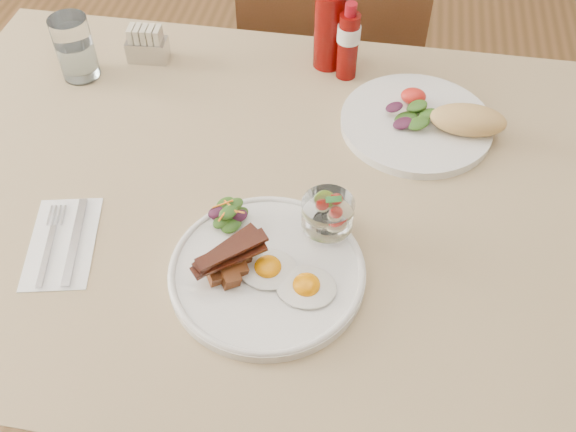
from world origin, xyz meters
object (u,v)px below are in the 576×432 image
at_px(chair_far, 333,66).
at_px(table, 289,227).
at_px(sugar_caddy, 147,46).
at_px(fruit_cup, 328,214).
at_px(ketchup_bottle, 329,29).
at_px(hot_sauce_bottle, 348,42).
at_px(water_glass, 76,51).
at_px(main_plate, 267,272).
at_px(second_plate, 429,121).

bearing_deg(chair_far, table, -90.00).
bearing_deg(sugar_caddy, fruit_cup, -48.37).
bearing_deg(table, chair_far, 90.00).
bearing_deg(sugar_caddy, ketchup_bottle, 3.17).
height_order(hot_sauce_bottle, sugar_caddy, hot_sauce_bottle).
height_order(table, water_glass, water_glass).
bearing_deg(main_plate, ketchup_bottle, 87.82).
relative_size(main_plate, water_glass, 2.32).
distance_m(fruit_cup, ketchup_bottle, 0.44).
height_order(chair_far, ketchup_bottle, chair_far).
distance_m(chair_far, second_plate, 0.57).
height_order(chair_far, sugar_caddy, chair_far).
relative_size(second_plate, hot_sauce_bottle, 1.90).
distance_m(table, sugar_caddy, 0.47).
distance_m(main_plate, ketchup_bottle, 0.52).
relative_size(hot_sauce_bottle, water_glass, 1.26).
height_order(main_plate, second_plate, second_plate).
bearing_deg(hot_sauce_bottle, chair_far, 99.14).
bearing_deg(main_plate, hot_sauce_bottle, 83.12).
xyz_separation_m(table, hot_sauce_bottle, (0.06, 0.32, 0.16)).
xyz_separation_m(main_plate, second_plate, (0.22, 0.36, 0.01)).
relative_size(table, fruit_cup, 17.28).
xyz_separation_m(second_plate, ketchup_bottle, (-0.20, 0.16, 0.06)).
relative_size(sugar_caddy, water_glass, 0.66).
distance_m(table, hot_sauce_bottle, 0.36).
xyz_separation_m(table, water_glass, (-0.44, 0.24, 0.14)).
bearing_deg(main_plate, fruit_cup, 47.30).
bearing_deg(table, fruit_cup, -51.45).
distance_m(table, second_plate, 0.30).
relative_size(table, second_plate, 4.64).
relative_size(ketchup_bottle, sugar_caddy, 2.11).
distance_m(fruit_cup, sugar_caddy, 0.56).
bearing_deg(second_plate, table, -138.37).
bearing_deg(hot_sauce_bottle, main_plate, -96.88).
xyz_separation_m(table, fruit_cup, (0.07, -0.09, 0.15)).
height_order(chair_far, fruit_cup, chair_far).
height_order(chair_far, second_plate, chair_far).
xyz_separation_m(main_plate, water_glass, (-0.44, 0.41, 0.04)).
relative_size(fruit_cup, sugar_caddy, 0.97).
relative_size(table, hot_sauce_bottle, 8.79).
height_order(chair_far, main_plate, chair_far).
xyz_separation_m(fruit_cup, ketchup_bottle, (-0.05, 0.44, 0.02)).
relative_size(main_plate, ketchup_bottle, 1.67).
bearing_deg(table, water_glass, 151.77).
xyz_separation_m(chair_far, hot_sauce_bottle, (0.06, -0.34, 0.30)).
height_order(fruit_cup, water_glass, water_glass).
height_order(sugar_caddy, water_glass, water_glass).
bearing_deg(table, hot_sauce_bottle, 80.26).
height_order(main_plate, fruit_cup, fruit_cup).
height_order(second_plate, sugar_caddy, sugar_caddy).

